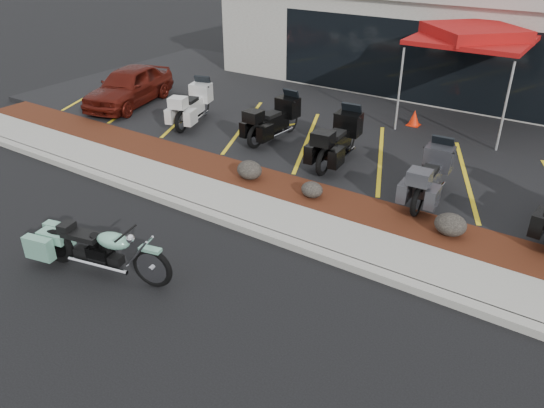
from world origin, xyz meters
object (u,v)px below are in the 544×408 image
Objects in this scene: parked_car at (129,86)px; popup_canopy at (474,36)px; traffic_cone at (414,118)px; touring_white at (203,96)px; hero_cruiser at (152,262)px.

popup_canopy is at bearing 9.63° from parked_car.
traffic_cone is (8.58, 3.29, -0.40)m from parked_car.
touring_white is 8.04m from popup_canopy.
popup_canopy is at bearing 67.21° from hero_cruiser.
hero_cruiser is 11.14m from popup_canopy.
hero_cruiser is 1.32× the size of touring_white.
parked_car is 9.20m from traffic_cone.
popup_canopy is (9.69, 4.07, 1.98)m from parked_car.
popup_canopy reaches higher than touring_white.
touring_white reaches higher than hero_cruiser.
hero_cruiser is 0.78× the size of parked_car.
parked_car is at bearing -137.75° from popup_canopy.
parked_car is 10.70m from popup_canopy.
parked_car is at bearing 126.96° from hero_cruiser.
touring_white is 6.46m from traffic_cone.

